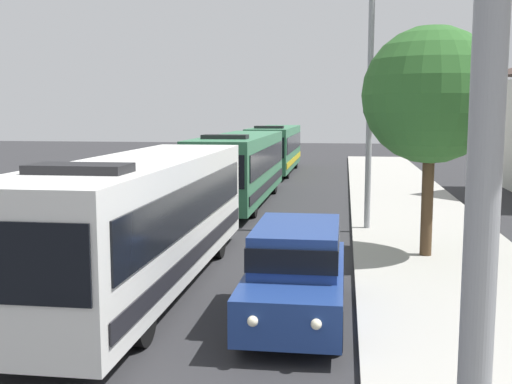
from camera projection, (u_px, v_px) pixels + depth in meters
bus_lead at (144, 217)px, 14.54m from camera, size 2.58×11.62×3.21m
bus_second_in_line at (241, 166)px, 28.00m from camera, size 2.58×12.20×3.21m
bus_middle at (275, 147)px, 41.88m from camera, size 2.58×11.69×3.21m
white_suv at (297, 269)px, 12.38m from camera, size 1.86×5.01×1.90m
streetlamp_mid at (370, 75)px, 20.82m from camera, size 5.99×0.28×8.43m
roadside_tree at (431, 96)px, 16.86m from camera, size 3.71×3.71×6.26m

